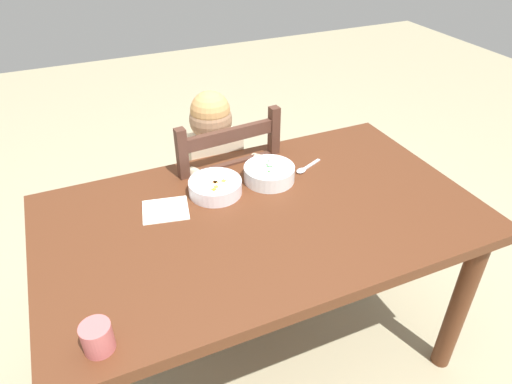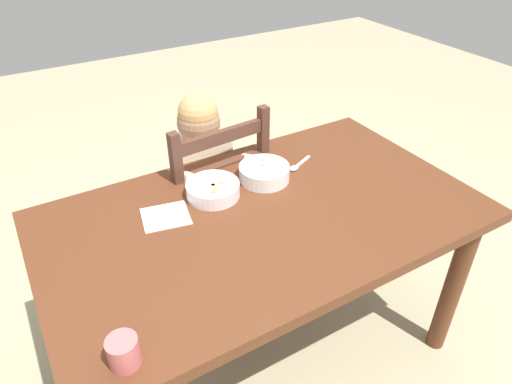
{
  "view_description": "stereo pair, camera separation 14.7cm",
  "coord_description": "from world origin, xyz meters",
  "px_view_note": "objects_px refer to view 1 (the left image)",
  "views": [
    {
      "loc": [
        -0.51,
        -1.1,
        1.62
      ],
      "look_at": [
        0.0,
        0.05,
        0.76
      ],
      "focal_mm": 32.37,
      "sensor_mm": 36.0,
      "label": 1
    },
    {
      "loc": [
        -0.64,
        -1.03,
        1.62
      ],
      "look_at": [
        0.0,
        0.05,
        0.76
      ],
      "focal_mm": 32.37,
      "sensor_mm": 36.0,
      "label": 2
    }
  ],
  "objects_px": {
    "bowl_of_peas": "(269,173)",
    "spoon": "(304,169)",
    "child_figure": "(216,167)",
    "bowl_of_carrots": "(215,187)",
    "dining_table": "(262,235)",
    "dining_chair": "(219,202)",
    "drinking_cup": "(97,338)"
  },
  "relations": [
    {
      "from": "child_figure",
      "to": "spoon",
      "type": "height_order",
      "value": "child_figure"
    },
    {
      "from": "dining_chair",
      "to": "bowl_of_peas",
      "type": "relative_size",
      "value": 4.91
    },
    {
      "from": "child_figure",
      "to": "bowl_of_carrots",
      "type": "relative_size",
      "value": 5.12
    },
    {
      "from": "dining_table",
      "to": "dining_chair",
      "type": "distance_m",
      "value": 0.5
    },
    {
      "from": "child_figure",
      "to": "bowl_of_peas",
      "type": "xyz_separation_m",
      "value": [
        0.1,
        -0.29,
        0.11
      ]
    },
    {
      "from": "bowl_of_carrots",
      "to": "spoon",
      "type": "height_order",
      "value": "bowl_of_carrots"
    },
    {
      "from": "bowl_of_peas",
      "to": "bowl_of_carrots",
      "type": "xyz_separation_m",
      "value": [
        -0.21,
        -0.0,
        -0.0
      ]
    },
    {
      "from": "child_figure",
      "to": "drinking_cup",
      "type": "height_order",
      "value": "child_figure"
    },
    {
      "from": "bowl_of_peas",
      "to": "spoon",
      "type": "height_order",
      "value": "bowl_of_peas"
    },
    {
      "from": "dining_table",
      "to": "drinking_cup",
      "type": "height_order",
      "value": "drinking_cup"
    },
    {
      "from": "dining_chair",
      "to": "spoon",
      "type": "relative_size",
      "value": 6.75
    },
    {
      "from": "spoon",
      "to": "drinking_cup",
      "type": "xyz_separation_m",
      "value": [
        -0.82,
        -0.51,
        0.03
      ]
    },
    {
      "from": "bowl_of_carrots",
      "to": "dining_table",
      "type": "bearing_deg",
      "value": -59.4
    },
    {
      "from": "dining_table",
      "to": "bowl_of_peas",
      "type": "relative_size",
      "value": 7.79
    },
    {
      "from": "child_figure",
      "to": "bowl_of_carrots",
      "type": "distance_m",
      "value": 0.33
    },
    {
      "from": "bowl_of_peas",
      "to": "drinking_cup",
      "type": "bearing_deg",
      "value": -143.46
    },
    {
      "from": "child_figure",
      "to": "spoon",
      "type": "xyz_separation_m",
      "value": [
        0.26,
        -0.28,
        0.09
      ]
    },
    {
      "from": "dining_chair",
      "to": "spoon",
      "type": "distance_m",
      "value": 0.47
    },
    {
      "from": "drinking_cup",
      "to": "bowl_of_carrots",
      "type": "bearing_deg",
      "value": 46.94
    },
    {
      "from": "bowl_of_peas",
      "to": "spoon",
      "type": "xyz_separation_m",
      "value": [
        0.15,
        0.01,
        -0.03
      ]
    },
    {
      "from": "dining_table",
      "to": "spoon",
      "type": "bearing_deg",
      "value": 35.02
    },
    {
      "from": "bowl_of_carrots",
      "to": "drinking_cup",
      "type": "xyz_separation_m",
      "value": [
        -0.46,
        -0.5,
        0.01
      ]
    },
    {
      "from": "dining_chair",
      "to": "bowl_of_peas",
      "type": "distance_m",
      "value": 0.43
    },
    {
      "from": "dining_chair",
      "to": "spoon",
      "type": "xyz_separation_m",
      "value": [
        0.25,
        -0.29,
        0.27
      ]
    },
    {
      "from": "dining_table",
      "to": "bowl_of_peas",
      "type": "height_order",
      "value": "bowl_of_peas"
    },
    {
      "from": "spoon",
      "to": "drinking_cup",
      "type": "distance_m",
      "value": 0.97
    },
    {
      "from": "dining_table",
      "to": "child_figure",
      "type": "relative_size",
      "value": 1.52
    },
    {
      "from": "spoon",
      "to": "child_figure",
      "type": "bearing_deg",
      "value": 132.2
    },
    {
      "from": "dining_table",
      "to": "drinking_cup",
      "type": "relative_size",
      "value": 18.93
    },
    {
      "from": "child_figure",
      "to": "bowl_of_peas",
      "type": "bearing_deg",
      "value": -70.6
    },
    {
      "from": "child_figure",
      "to": "dining_table",
      "type": "bearing_deg",
      "value": -90.36
    },
    {
      "from": "dining_chair",
      "to": "drinking_cup",
      "type": "height_order",
      "value": "dining_chair"
    }
  ]
}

